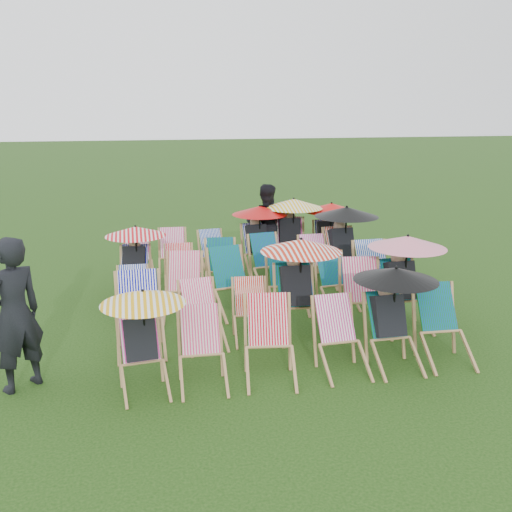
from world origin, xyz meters
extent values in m
plane|color=black|center=(0.00, 0.00, 0.00)|extent=(100.00, 100.00, 0.00)
cube|color=#E72E97|center=(-1.99, -2.08, 0.58)|extent=(0.47, 0.37, 0.52)
cube|color=black|center=(-1.99, -2.13, 0.58)|extent=(0.40, 0.41, 0.55)
sphere|color=tan|center=(-2.00, -2.03, 0.87)|extent=(0.19, 0.19, 0.19)
cylinder|color=black|center=(-1.93, -2.16, 0.82)|extent=(0.03, 0.03, 0.64)
cone|color=#E19E0B|center=(-1.93, -2.16, 1.11)|extent=(1.00, 1.00, 0.15)
cube|color=#E52D64|center=(-1.26, -2.05, 0.61)|extent=(0.48, 0.36, 0.55)
cube|color=red|center=(-0.40, -2.04, 0.67)|extent=(0.55, 0.44, 0.60)
cube|color=#D32A7F|center=(0.48, -2.06, 0.62)|extent=(0.48, 0.36, 0.56)
cube|color=#0A6A2A|center=(1.18, -2.08, 0.62)|extent=(0.47, 0.35, 0.56)
cube|color=black|center=(1.18, -2.13, 0.62)|extent=(0.39, 0.41, 0.59)
sphere|color=tan|center=(1.18, -2.03, 0.93)|extent=(0.21, 0.21, 0.21)
cylinder|color=black|center=(1.24, -2.17, 0.88)|extent=(0.03, 0.03, 0.69)
cone|color=black|center=(1.24, -2.17, 1.20)|extent=(1.08, 1.08, 0.17)
cube|color=#096321|center=(1.92, -2.03, 0.66)|extent=(0.52, 0.39, 0.59)
cube|color=#0709A0|center=(-1.98, -0.83, 0.71)|extent=(0.54, 0.40, 0.64)
cube|color=#FF3371|center=(-1.15, -0.87, 0.60)|extent=(0.49, 0.39, 0.54)
cube|color=red|center=(-0.38, -0.82, 0.57)|extent=(0.46, 0.36, 0.51)
cube|color=#096323|center=(0.31, -0.79, 0.69)|extent=(0.55, 0.42, 0.62)
cube|color=black|center=(0.30, -0.84, 0.68)|extent=(0.47, 0.48, 0.65)
sphere|color=tan|center=(0.31, -0.73, 1.02)|extent=(0.23, 0.23, 0.23)
cylinder|color=black|center=(0.36, -0.89, 0.97)|extent=(0.03, 0.03, 0.75)
cone|color=red|center=(0.36, -0.89, 1.31)|extent=(1.19, 1.19, 0.18)
cube|color=#E12D6B|center=(1.35, -0.80, 0.71)|extent=(0.58, 0.46, 0.63)
cube|color=#0A7245|center=(1.95, -0.84, 0.67)|extent=(0.52, 0.39, 0.61)
cube|color=black|center=(1.95, -0.89, 0.67)|extent=(0.43, 0.45, 0.63)
sphere|color=tan|center=(1.95, -0.78, 1.01)|extent=(0.22, 0.22, 0.22)
cylinder|color=black|center=(2.01, -0.93, 0.95)|extent=(0.03, 0.03, 0.74)
cone|color=pink|center=(2.01, -0.93, 1.29)|extent=(1.17, 1.17, 0.18)
cube|color=#06188C|center=(-2.05, 0.27, 0.56)|extent=(0.44, 0.33, 0.51)
cube|color=#E62E5F|center=(-1.22, 0.36, 0.67)|extent=(0.56, 0.45, 0.60)
cube|color=#0A6D39|center=(-0.52, 0.35, 0.70)|extent=(0.60, 0.49, 0.63)
cube|color=#096334|center=(0.43, 0.28, 0.67)|extent=(0.53, 0.41, 0.60)
cube|color=#0A6F42|center=(1.25, 0.24, 0.60)|extent=(0.48, 0.38, 0.54)
cube|color=#072B96|center=(2.02, 0.35, 0.69)|extent=(0.52, 0.39, 0.62)
cube|color=#080DA9|center=(-2.01, 1.39, 0.61)|extent=(0.51, 0.41, 0.55)
cube|color=black|center=(-2.02, 1.34, 0.61)|extent=(0.44, 0.45, 0.57)
sphere|color=tan|center=(-2.00, 1.43, 0.91)|extent=(0.20, 0.20, 0.20)
cylinder|color=black|center=(-1.97, 1.29, 0.86)|extent=(0.03, 0.03, 0.67)
cone|color=red|center=(-1.97, 1.29, 1.17)|extent=(1.05, 1.05, 0.16)
cube|color=red|center=(-1.23, 1.45, 0.59)|extent=(0.46, 0.35, 0.53)
cube|color=#0A6C2C|center=(-0.47, 1.41, 0.64)|extent=(0.52, 0.41, 0.57)
cube|color=#096337|center=(0.38, 1.50, 0.66)|extent=(0.54, 0.43, 0.59)
cube|color=#E62E96|center=(1.31, 1.41, 0.62)|extent=(0.47, 0.35, 0.56)
cube|color=red|center=(1.87, 1.50, 0.70)|extent=(0.54, 0.41, 0.63)
cube|color=black|center=(1.87, 1.45, 0.70)|extent=(0.46, 0.47, 0.66)
sphere|color=tan|center=(1.87, 1.56, 1.04)|extent=(0.23, 0.23, 0.23)
cylinder|color=black|center=(1.94, 1.41, 0.99)|extent=(0.03, 0.03, 0.77)
cone|color=black|center=(1.94, 1.41, 1.34)|extent=(1.21, 1.21, 0.19)
cube|color=#D82B70|center=(-1.95, 2.57, 0.60)|extent=(0.48, 0.36, 0.54)
cube|color=#D92B6D|center=(-1.26, 2.59, 0.63)|extent=(0.50, 0.38, 0.56)
cube|color=#082EA8|center=(-0.48, 2.59, 0.58)|extent=(0.48, 0.38, 0.52)
cube|color=#0712A1|center=(0.43, 2.54, 0.65)|extent=(0.50, 0.38, 0.58)
cube|color=black|center=(0.43, 2.49, 0.65)|extent=(0.42, 0.44, 0.61)
sphere|color=tan|center=(0.43, 2.59, 0.96)|extent=(0.21, 0.21, 0.21)
cylinder|color=black|center=(0.50, 2.45, 0.91)|extent=(0.03, 0.03, 0.71)
cone|color=#B10B0A|center=(0.50, 2.45, 1.24)|extent=(1.12, 1.12, 0.17)
cube|color=#CE298B|center=(1.19, 2.67, 0.70)|extent=(0.59, 0.48, 0.63)
cube|color=black|center=(1.18, 2.62, 0.70)|extent=(0.52, 0.53, 0.66)
sphere|color=tan|center=(1.20, 2.73, 1.04)|extent=(0.23, 0.23, 0.23)
cylinder|color=black|center=(1.23, 2.56, 0.98)|extent=(0.03, 0.03, 0.77)
cone|color=#E6B10C|center=(1.23, 2.56, 1.33)|extent=(1.20, 1.20, 0.19)
cube|color=#081FA6|center=(1.97, 2.55, 0.65)|extent=(0.54, 0.43, 0.58)
cube|color=black|center=(1.96, 2.50, 0.65)|extent=(0.47, 0.48, 0.61)
sphere|color=tan|center=(1.98, 2.60, 0.97)|extent=(0.21, 0.21, 0.21)
cylinder|color=black|center=(2.01, 2.45, 0.92)|extent=(0.03, 0.03, 0.71)
cone|color=red|center=(2.01, 2.45, 1.24)|extent=(1.12, 1.12, 0.17)
imported|color=black|center=(-3.39, -1.92, 0.93)|extent=(0.80, 0.77, 1.85)
imported|color=black|center=(0.72, 2.88, 0.85)|extent=(0.97, 0.83, 1.71)
camera|label=1|loc=(-1.97, -8.57, 3.26)|focal=40.00mm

